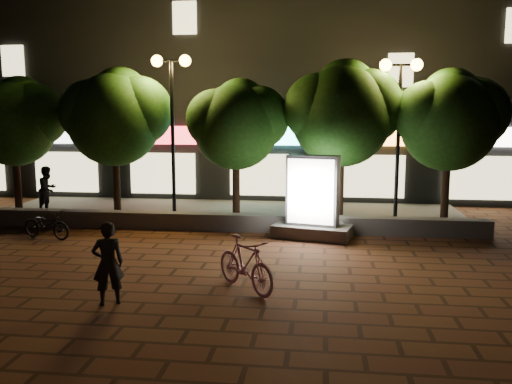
% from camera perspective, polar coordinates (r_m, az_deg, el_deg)
% --- Properties ---
extents(ground, '(80.00, 80.00, 0.00)m').
position_cam_1_polar(ground, '(12.38, -8.44, -8.04)').
color(ground, '#502D19').
rests_on(ground, ground).
extents(retaining_wall, '(16.00, 0.45, 0.50)m').
position_cam_1_polar(retaining_wall, '(16.09, -4.67, -3.18)').
color(retaining_wall, '#605E59').
rests_on(retaining_wall, ground).
extents(sidewalk, '(16.00, 5.00, 0.08)m').
position_cam_1_polar(sidewalk, '(18.54, -3.10, -2.25)').
color(sidewalk, '#605E59').
rests_on(sidewalk, ground).
extents(building_block, '(28.00, 8.12, 11.30)m').
position_cam_1_polar(building_block, '(24.67, -0.49, 12.01)').
color(building_block, black).
rests_on(building_block, ground).
extents(tree_far_left, '(3.36, 2.80, 4.63)m').
position_cam_1_polar(tree_far_left, '(19.72, -24.21, 7.17)').
color(tree_far_left, black).
rests_on(tree_far_left, sidewalk).
extents(tree_left, '(3.60, 3.00, 4.89)m').
position_cam_1_polar(tree_left, '(18.16, -14.65, 8.06)').
color(tree_left, black).
rests_on(tree_left, sidewalk).
extents(tree_mid, '(3.24, 2.70, 4.50)m').
position_cam_1_polar(tree_mid, '(17.10, -1.97, 7.55)').
color(tree_mid, black).
rests_on(tree_mid, sidewalk).
extents(tree_right, '(3.72, 3.10, 5.07)m').
position_cam_1_polar(tree_right, '(16.90, 9.30, 8.62)').
color(tree_right, black).
rests_on(tree_right, sidewalk).
extents(tree_far_right, '(3.48, 2.90, 4.76)m').
position_cam_1_polar(tree_far_right, '(17.31, 20.01, 7.56)').
color(tree_far_right, black).
rests_on(tree_far_right, sidewalk).
extents(street_lamp_left, '(1.26, 0.36, 5.18)m').
position_cam_1_polar(street_lamp_left, '(17.29, -8.95, 10.16)').
color(street_lamp_left, black).
rests_on(street_lamp_left, sidewalk).
extents(street_lamp_right, '(1.26, 0.36, 4.98)m').
position_cam_1_polar(street_lamp_right, '(16.78, 15.05, 9.56)').
color(street_lamp_right, black).
rests_on(street_lamp_right, sidewalk).
extents(ad_kiosk, '(2.34, 1.54, 2.33)m').
position_cam_1_polar(ad_kiosk, '(15.04, 6.04, -1.35)').
color(ad_kiosk, '#605E59').
rests_on(ad_kiosk, ground).
extents(scooter_pink, '(1.61, 1.66, 1.08)m').
position_cam_1_polar(scooter_pink, '(10.67, -1.16, -7.64)').
color(scooter_pink, '#C278A3').
rests_on(scooter_pink, ground).
extents(rider, '(0.68, 0.60, 1.56)m').
position_cam_1_polar(rider, '(10.22, -15.49, -7.31)').
color(rider, black).
rests_on(rider, ground).
extents(scooter_parked, '(1.64, 0.92, 0.82)m').
position_cam_1_polar(scooter_parked, '(16.04, -21.41, -3.21)').
color(scooter_parked, black).
rests_on(scooter_parked, ground).
extents(pedestrian, '(0.73, 0.86, 1.59)m').
position_cam_1_polar(pedestrian, '(19.71, -21.28, 0.28)').
color(pedestrian, black).
rests_on(pedestrian, sidewalk).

